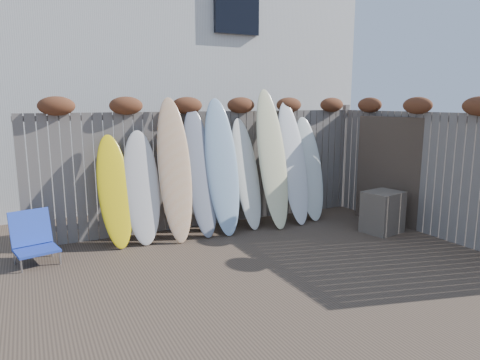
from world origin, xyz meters
name	(u,v)px	position (x,y,z in m)	size (l,w,h in m)	color
ground	(281,270)	(0.00, 0.00, 0.00)	(80.00, 80.00, 0.00)	#493A2D
back_fence	(213,158)	(0.06, 2.39, 1.18)	(6.05, 0.28, 2.24)	slate
right_fence	(432,166)	(2.99, 0.25, 1.14)	(0.28, 4.40, 2.24)	slate
house	(165,60)	(0.50, 6.50, 3.20)	(8.50, 5.50, 6.33)	silver
beach_chair	(33,239)	(-2.85, 1.79, 0.32)	(0.63, 0.66, 0.70)	#223CAC
wooden_crate	(383,212)	(2.40, 0.67, 0.35)	(0.59, 0.49, 0.69)	#474035
lattice_panel	(388,171)	(2.89, 1.08, 0.95)	(0.05, 1.27, 1.90)	brown
surfboard_0	(115,191)	(-1.71, 2.00, 0.84)	(0.49, 0.07, 1.74)	yellow
surfboard_1	(142,187)	(-1.30, 2.00, 0.87)	(0.55, 0.07, 1.80)	silver
surfboard_2	(175,169)	(-0.78, 1.95, 1.12)	(0.52, 0.07, 2.33)	#F5D388
surfboard_3	(200,172)	(-0.34, 1.97, 1.03)	(0.50, 0.07, 2.15)	gray
surfboard_4	(222,166)	(0.03, 1.93, 1.11)	(0.55, 0.07, 2.32)	#9AB9D6
surfboard_5	(246,173)	(0.52, 1.99, 0.94)	(0.47, 0.07, 1.96)	white
surfboard_6	(272,158)	(0.98, 1.90, 1.20)	(0.51, 0.07, 2.49)	#FBF4B4
surfboard_7	(293,162)	(1.44, 1.93, 1.08)	(0.51, 0.07, 2.26)	white
surfboard_8	(309,168)	(1.82, 1.98, 0.94)	(0.53, 0.07, 1.96)	white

